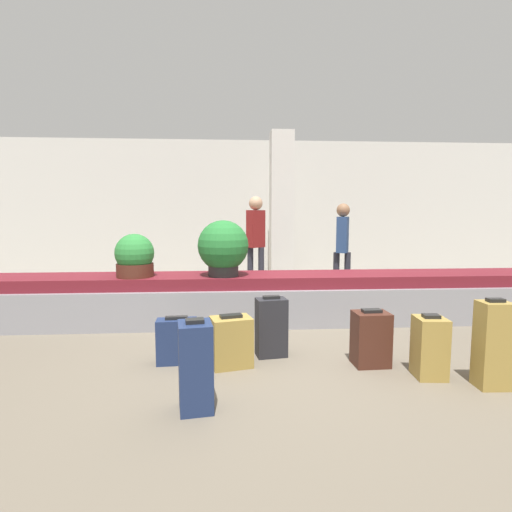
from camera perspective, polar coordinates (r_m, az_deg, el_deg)
ground_plane at (r=4.43m, az=1.09°, el=-13.36°), size 18.00×18.00×0.00m
back_wall at (r=9.66m, az=-1.75°, el=6.84°), size 18.00×0.06×3.20m
carousel at (r=5.50m, az=0.00°, el=-6.11°), size 8.33×0.90×0.65m
pillar at (r=8.65m, az=3.64°, el=6.91°), size 0.48×0.48×3.20m
suitcase_0 at (r=4.10m, az=-11.24°, el=-11.81°), size 0.40×0.20×0.47m
suitcase_1 at (r=3.13m, az=-8.64°, el=-15.30°), size 0.28×0.31×0.70m
suitcase_2 at (r=3.99m, az=30.72°, el=-10.84°), size 0.26×0.22×0.77m
suitcase_3 at (r=4.12m, az=16.08°, el=-11.25°), size 0.34×0.27×0.56m
suitcase_4 at (r=4.01m, az=23.56°, el=-11.84°), size 0.28×0.29×0.58m
suitcase_5 at (r=4.20m, az=2.20°, el=-10.11°), size 0.34×0.25×0.64m
suitcase_6 at (r=3.95m, az=-3.56°, el=-12.10°), size 0.43×0.36×0.51m
potted_plant_0 at (r=5.43m, az=-16.94°, el=-0.15°), size 0.50×0.50×0.56m
potted_plant_1 at (r=5.26m, az=-4.71°, el=1.16°), size 0.67×0.67×0.74m
traveler_0 at (r=7.19m, az=12.25°, el=2.03°), size 0.31×0.37×1.65m
traveler_1 at (r=7.31m, az=-0.03°, el=3.01°), size 0.36×0.35×1.79m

